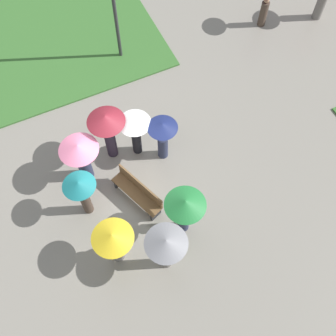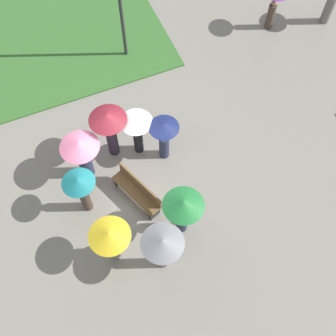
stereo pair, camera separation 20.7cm
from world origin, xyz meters
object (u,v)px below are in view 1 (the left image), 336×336
Objects in this scene: crowd_person_white at (135,128)px; crowd_person_navy at (163,134)px; crowd_person_teal at (81,191)px; crowd_person_green at (185,208)px; crowd_person_yellow at (114,241)px; crowd_person_maroon at (107,126)px; crowd_person_pink at (81,155)px; crowd_person_grey at (166,246)px; park_bench at (138,191)px.

crowd_person_navy is at bearing 35.99° from crowd_person_white.
crowd_person_green is (1.67, 2.31, 0.15)m from crowd_person_teal.
crowd_person_maroon is (-3.21, 1.08, 0.27)m from crowd_person_yellow.
crowd_person_pink reaches higher than crowd_person_navy.
crowd_person_green reaches higher than crowd_person_teal.
crowd_person_white is (-0.49, -0.67, 0.10)m from crowd_person_navy.
crowd_person_yellow is 2.03m from crowd_person_green.
crowd_person_green is (-0.01, 2.03, 0.17)m from crowd_person_yellow.
crowd_person_maroon is (-3.96, -0.05, 0.03)m from crowd_person_grey.
crowd_person_yellow is 0.89× the size of crowd_person_grey.
crowd_person_white is (0.24, 0.76, -0.24)m from crowd_person_maroon.
crowd_person_pink is 0.87× the size of crowd_person_maroon.
park_bench is 0.98× the size of crowd_person_teal.
crowd_person_teal reaches higher than crowd_person_pink.
park_bench is at bearing 169.05° from crowd_person_pink.
crowd_person_navy is at bearing -166.60° from crowd_person_yellow.
crowd_person_grey is at bearing 114.91° from crowd_person_yellow.
crowd_person_pink is 1.02× the size of crowd_person_yellow.
crowd_person_teal is at bearing -14.93° from crowd_person_grey.
crowd_person_grey reaches higher than crowd_person_pink.
crowd_person_yellow reaches higher than park_bench.
crowd_person_maroon is 1.17× the size of crowd_person_white.
crowd_person_maroon is at bearing 54.30° from crowd_person_teal.
crowd_person_yellow is at bearing -62.87° from park_bench.
crowd_person_teal is 2.83m from crowd_person_grey.
park_bench is 2.01m from crowd_person_yellow.
park_bench is 0.96× the size of crowd_person_green.
crowd_person_yellow is at bearing -5.28° from crowd_person_green.
crowd_person_green reaches higher than crowd_person_pink.
crowd_person_pink is 1.12m from crowd_person_maroon.
crowd_person_maroon is (-0.73, -1.42, 0.34)m from crowd_person_navy.
crowd_person_pink is at bearing -101.84° from crowd_person_white.
crowd_person_navy is 0.85× the size of crowd_person_maroon.
crowd_person_white is at bearing -55.69° from crowd_person_grey.
crowd_person_teal reaches higher than crowd_person_white.
crowd_person_white is (-0.18, 1.76, 0.03)m from crowd_person_pink.
crowd_person_white reaches higher than park_bench.
crowd_person_pink is at bearing -28.40° from crowd_person_grey.
park_bench is at bearing -12.89° from crowd_person_maroon.
crowd_person_yellow is at bearing -35.80° from crowd_person_maroon.
park_bench is 1.03× the size of crowd_person_navy.
crowd_person_yellow is 3.52m from crowd_person_navy.
crowd_person_navy is (-1.09, 1.29, 0.71)m from park_bench.
crowd_person_grey is 0.96× the size of crowd_person_maroon.
crowd_person_teal is at bearing 111.94° from crowd_person_pink.
crowd_person_yellow is 0.96× the size of crowd_person_teal.
crowd_person_pink is 0.91× the size of crowd_person_grey.
crowd_person_green is at bearing -13.96° from crowd_person_white.
crowd_person_teal is 2.86m from crowd_person_green.
crowd_person_teal reaches higher than park_bench.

